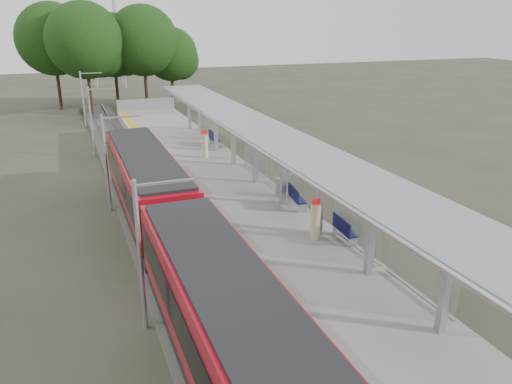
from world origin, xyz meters
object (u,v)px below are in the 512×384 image
(bench_mid, at_px, (295,197))
(litter_bin, at_px, (280,187))
(train, at_px, (175,233))
(info_pillar_far, at_px, (205,146))
(bench_far, at_px, (213,138))
(info_pillar_near, at_px, (315,222))
(bench_near, at_px, (343,229))

(bench_mid, distance_m, litter_bin, 1.88)
(train, height_order, info_pillar_far, train)
(bench_far, bearing_deg, litter_bin, -88.65)
(info_pillar_far, bearing_deg, bench_far, 61.15)
(bench_far, bearing_deg, info_pillar_near, -91.34)
(bench_mid, distance_m, info_pillar_far, 11.23)
(bench_near, bearing_deg, bench_far, 95.24)
(train, xyz_separation_m, bench_near, (7.10, -1.08, -0.48))
(train, distance_m, bench_near, 7.20)
(bench_mid, xyz_separation_m, info_pillar_far, (-1.68, 11.10, 0.23))
(train, bearing_deg, info_pillar_far, 70.13)
(bench_mid, relative_size, info_pillar_far, 0.90)
(bench_far, distance_m, info_pillar_near, 17.91)
(info_pillar_near, bearing_deg, bench_mid, 88.52)
(bench_mid, bearing_deg, bench_far, 99.14)
(bench_near, xyz_separation_m, bench_far, (-0.38, 18.55, 0.02))
(train, height_order, litter_bin, train)
(bench_near, distance_m, bench_far, 18.56)
(info_pillar_far, distance_m, litter_bin, 9.38)
(train, distance_m, bench_far, 18.73)
(info_pillar_far, bearing_deg, bench_near, -85.50)
(info_pillar_far, bearing_deg, train, -112.36)
(info_pillar_near, bearing_deg, train, -173.31)
(bench_far, distance_m, litter_bin, 12.30)
(bench_near, relative_size, bench_far, 0.98)
(info_pillar_near, distance_m, info_pillar_far, 14.85)
(bench_near, relative_size, litter_bin, 1.57)
(bench_mid, distance_m, bench_far, 14.17)
(train, height_order, bench_mid, train)
(bench_near, height_order, info_pillar_near, info_pillar_near)
(info_pillar_near, bearing_deg, bench_near, -21.82)
(info_pillar_near, bearing_deg, info_pillar_far, 104.05)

